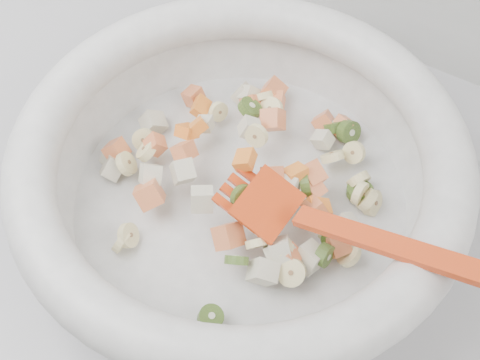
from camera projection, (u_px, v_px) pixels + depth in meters
The scene contains 2 objects.
counter at pixel (202, 308), 1.05m from camera, with size 2.00×0.60×0.90m, color #A4A3A9.
mixing_bowl at pixel (240, 170), 0.59m from camera, with size 0.48×0.44×0.15m.
Camera 1 is at (0.28, 1.13, 1.44)m, focal length 45.00 mm.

